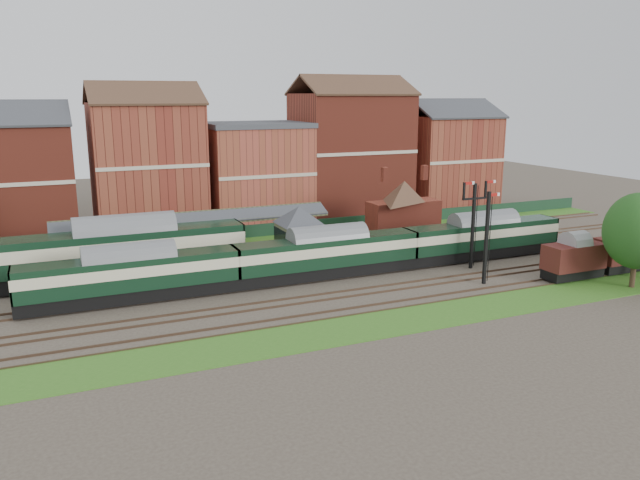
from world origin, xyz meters
name	(u,v)px	position (x,y,z in m)	size (l,w,h in m)	color
ground	(344,276)	(0.00, 0.00, 0.00)	(160.00, 160.00, 0.00)	#473D33
grass_back	(282,239)	(0.00, 16.00, 0.03)	(90.00, 4.50, 0.06)	#2D6619
grass_front	(415,318)	(0.00, -12.00, 0.03)	(90.00, 5.00, 0.06)	#2D6619
fence	(276,229)	(0.00, 18.00, 0.75)	(90.00, 0.12, 1.50)	#193823
platform	(257,251)	(-5.00, 9.75, 0.50)	(55.00, 3.40, 1.00)	#2D2D2D
signal_box	(299,237)	(-3.00, 3.25, 3.19)	(5.40, 5.40, 6.00)	#546749
brick_hut	(376,249)	(5.00, 3.25, 1.20)	(3.20, 2.64, 2.94)	maroon
station_building	(404,206)	(12.00, 9.75, 3.96)	(8.10, 8.10, 5.90)	maroon
canopy	(196,216)	(-11.00, 9.75, 4.58)	(26.00, 3.89, 4.08)	#41482D
semaphore_bracket	(474,220)	(12.04, -2.50, 4.63)	(3.60, 0.25, 8.18)	black
semaphore_siding	(487,236)	(10.02, -7.00, 4.16)	(1.23, 0.25, 8.00)	black
town_backdrop	(255,169)	(-0.18, 25.00, 7.00)	(69.00, 10.00, 16.00)	maroon
dmu_train	(328,253)	(-1.58, 0.00, 2.28)	(50.39, 2.65, 3.87)	black
platform_railcar	(126,249)	(-17.88, 6.50, 2.75)	(20.55, 3.23, 4.73)	black
goods_van_a	(624,251)	(24.05, -9.00, 1.92)	(5.53, 2.40, 3.36)	black
goods_van_b	(574,258)	(18.00, -9.00, 1.90)	(5.47, 2.37, 3.32)	black
tree_far	(638,231)	(20.70, -12.92, 4.88)	(5.53, 5.53, 8.07)	#382619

